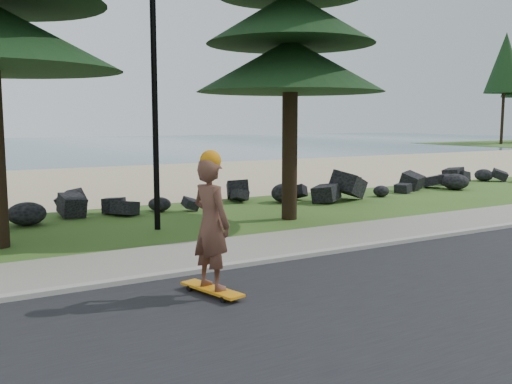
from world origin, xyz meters
The scene contains 8 objects.
ground centered at (0.00, 0.00, 0.00)m, with size 160.00×160.00×0.00m, color #37561B.
road centered at (0.00, -4.50, 0.01)m, with size 160.00×7.00×0.02m, color black.
kerb centered at (0.00, -0.90, 0.05)m, with size 160.00×0.20×0.10m, color #A49F94.
sidewalk centered at (0.00, 0.20, 0.04)m, with size 160.00×2.00×0.08m, color gray.
beach_sand centered at (0.00, 14.50, 0.01)m, with size 160.00×15.00×0.01m, color tan.
seawall_boulders centered at (0.00, 5.60, 0.00)m, with size 60.00×2.40×1.10m, color black, non-canonical shape.
lamp_post centered at (0.00, 3.20, 4.13)m, with size 0.25×0.14×8.14m.
skateboarder centered at (-1.16, -2.15, 1.08)m, with size 0.62×1.19×2.14m.
Camera 1 is at (-4.70, -9.53, 2.59)m, focal length 40.00 mm.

